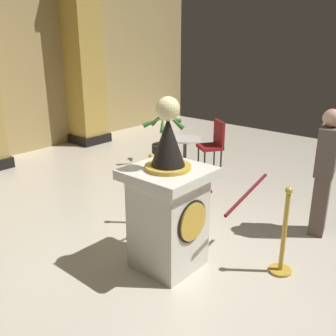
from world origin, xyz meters
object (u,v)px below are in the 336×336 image
potted_palm_right (164,148)px  stanchion_near (283,244)px  cafe_table (185,153)px  stanchion_far (152,200)px  cafe_chair_red (214,142)px  pedestal_clock (168,206)px  bystander_guest (325,171)px

potted_palm_right → stanchion_near: bearing=-119.9°
cafe_table → stanchion_near: bearing=-121.5°
stanchion_far → potted_palm_right: 2.58m
cafe_table → cafe_chair_red: 0.65m
pedestal_clock → bystander_guest: pedestal_clock is taller
stanchion_near → cafe_table: size_ratio=1.35×
potted_palm_right → stanchion_far: bearing=-142.1°
pedestal_clock → cafe_chair_red: size_ratio=1.94×
stanchion_far → potted_palm_right: size_ratio=0.95×
stanchion_far → bystander_guest: size_ratio=0.62×
pedestal_clock → stanchion_near: (0.68, -1.00, -0.37)m
stanchion_near → stanchion_far: stanchion_far is taller
stanchion_near → pedestal_clock: bearing=124.2°
pedestal_clock → potted_palm_right: pedestal_clock is taller
bystander_guest → cafe_table: bearing=79.8°
potted_palm_right → cafe_chair_red: size_ratio=1.09×
stanchion_near → bystander_guest: bearing=1.9°
stanchion_far → pedestal_clock: bearing=-126.7°
cafe_chair_red → stanchion_far: bearing=-165.7°
stanchion_far → bystander_guest: (1.21, -1.77, 0.51)m
pedestal_clock → cafe_chair_red: pedestal_clock is taller
cafe_table → cafe_chair_red: bearing=-17.3°
stanchion_near → cafe_chair_red: size_ratio=1.03×
cafe_table → pedestal_clock: bearing=-145.1°
stanchion_near → cafe_chair_red: 3.26m
stanchion_far → cafe_table: bearing=24.9°
stanchion_near → potted_palm_right: (1.95, 3.39, -0.02)m
stanchion_near → potted_palm_right: 3.91m
pedestal_clock → cafe_table: pedestal_clock is taller
potted_palm_right → cafe_table: size_ratio=1.44×
stanchion_far → potted_palm_right: (2.03, 1.58, -0.02)m
pedestal_clock → bystander_guest: bearing=-28.1°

